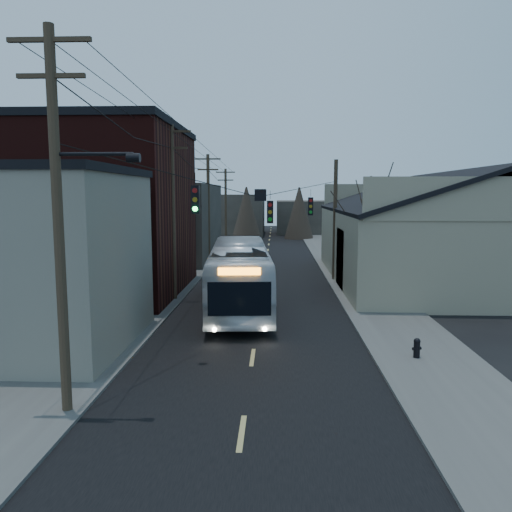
# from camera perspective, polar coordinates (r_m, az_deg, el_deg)

# --- Properties ---
(ground) EXTENTS (160.00, 160.00, 0.00)m
(ground) POSITION_cam_1_polar(r_m,az_deg,el_deg) (11.94, -2.36, -23.94)
(ground) COLOR black
(ground) RESTS_ON ground
(road_surface) EXTENTS (9.00, 110.00, 0.02)m
(road_surface) POSITION_cam_1_polar(r_m,az_deg,el_deg) (40.67, 1.05, -1.54)
(road_surface) COLOR black
(road_surface) RESTS_ON ground
(sidewalk_left) EXTENTS (4.00, 110.00, 0.12)m
(sidewalk_left) POSITION_cam_1_polar(r_m,az_deg,el_deg) (41.31, -8.00, -1.41)
(sidewalk_left) COLOR #474744
(sidewalk_left) RESTS_ON ground
(sidewalk_right) EXTENTS (4.00, 110.00, 0.12)m
(sidewalk_right) POSITION_cam_1_polar(r_m,az_deg,el_deg) (41.04, 10.17, -1.51)
(sidewalk_right) COLOR #474744
(sidewalk_right) RESTS_ON ground
(building_clapboard) EXTENTS (8.00, 8.00, 7.00)m
(building_clapboard) POSITION_cam_1_polar(r_m,az_deg,el_deg) (21.74, -24.70, -0.55)
(building_clapboard) COLOR #6E6A5C
(building_clapboard) RESTS_ON ground
(building_brick) EXTENTS (10.00, 12.00, 10.00)m
(building_brick) POSITION_cam_1_polar(r_m,az_deg,el_deg) (32.11, -17.54, 4.75)
(building_brick) COLOR black
(building_brick) RESTS_ON ground
(building_left_far) EXTENTS (9.00, 14.00, 7.00)m
(building_left_far) POSITION_cam_1_polar(r_m,az_deg,el_deg) (47.41, -10.36, 3.82)
(building_left_far) COLOR #36312B
(building_left_far) RESTS_ON ground
(warehouse) EXTENTS (16.16, 20.60, 7.73)m
(warehouse) POSITION_cam_1_polar(r_m,az_deg,el_deg) (37.39, 21.23, 1.35)
(warehouse) COLOR gray
(warehouse) RESTS_ON ground
(building_far_left) EXTENTS (10.00, 12.00, 6.00)m
(building_far_left) POSITION_cam_1_polar(r_m,az_deg,el_deg) (75.57, -2.93, 4.76)
(building_far_left) COLOR #36312B
(building_far_left) RESTS_ON ground
(building_far_right) EXTENTS (12.00, 14.00, 5.00)m
(building_far_right) POSITION_cam_1_polar(r_m,az_deg,el_deg) (80.51, 6.68, 4.51)
(building_far_right) COLOR #36312B
(building_far_right) RESTS_ON ground
(bare_tree) EXTENTS (0.40, 0.40, 7.20)m
(bare_tree) POSITION_cam_1_polar(r_m,az_deg,el_deg) (30.82, 12.84, 2.21)
(bare_tree) COLOR black
(bare_tree) RESTS_ON ground
(utility_lines) EXTENTS (11.24, 45.28, 10.50)m
(utility_lines) POSITION_cam_1_polar(r_m,az_deg,el_deg) (34.58, -4.32, 5.13)
(utility_lines) COLOR #382B1E
(utility_lines) RESTS_ON ground
(bus) EXTENTS (3.96, 13.14, 3.61)m
(bus) POSITION_cam_1_polar(r_m,az_deg,el_deg) (26.88, -1.89, -2.18)
(bus) COLOR silver
(bus) RESTS_ON ground
(parked_car) EXTENTS (1.90, 4.17, 1.33)m
(parked_car) POSITION_cam_1_polar(r_m,az_deg,el_deg) (37.79, -3.73, -1.23)
(parked_car) COLOR #B9BDC1
(parked_car) RESTS_ON ground
(fire_hydrant) EXTENTS (0.36, 0.25, 0.74)m
(fire_hydrant) POSITION_cam_1_polar(r_m,az_deg,el_deg) (19.70, 17.90, -9.87)
(fire_hydrant) COLOR black
(fire_hydrant) RESTS_ON sidewalk_right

